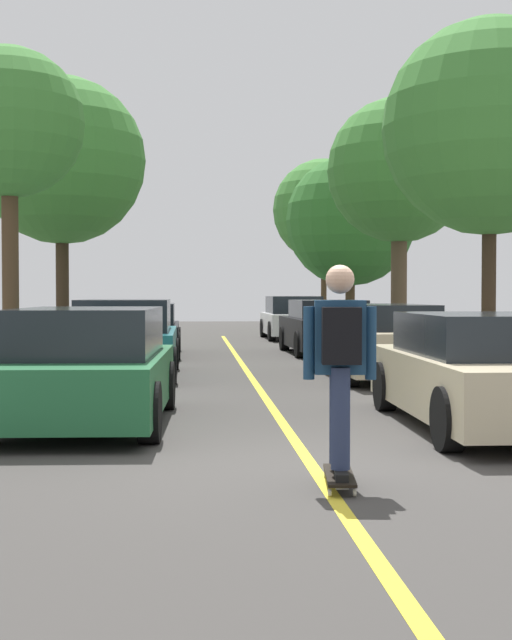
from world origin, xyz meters
name	(u,v)px	position (x,y,z in m)	size (l,w,h in m)	color
ground	(312,466)	(0.00, 0.00, 0.00)	(80.00, 80.00, 0.00)	#3D3A38
center_line	(272,407)	(0.00, 4.00, 0.00)	(0.12, 39.20, 0.01)	gold
parked_car_left_nearest	(87,367)	(-2.29, 2.65, 0.68)	(2.00, 4.10, 1.37)	#1E5B33
parked_car_left_near	(126,339)	(-2.30, 8.50, 0.70)	(1.92, 4.22, 1.42)	#196066
parked_car_left_far	(143,330)	(-2.30, 14.08, 0.63)	(1.90, 4.63, 1.29)	black
parked_car_right_nearest	(486,372)	(2.30, 2.09, 0.64)	(1.98, 4.42, 1.31)	#BCAD89
parked_car_right_near	(378,341)	(2.30, 8.01, 0.66)	(1.95, 4.48, 1.34)	#BCAD89
parked_car_right_far	(326,327)	(2.30, 14.33, 0.67)	(2.05, 4.29, 1.37)	black
parked_car_right_farthest	(293,318)	(2.29, 21.56, 0.69)	(2.02, 4.13, 1.43)	white
street_tree_left_nearest	(9,124)	(-4.53, 9.34, 4.74)	(2.85, 2.85, 6.07)	#4C3823
street_tree_left_near	(62,161)	(-4.53, 16.04, 5.05)	(4.44, 4.44, 7.14)	#3D2D1E
street_tree_right_nearest	(490,128)	(4.53, 8.56, 4.65)	(4.06, 4.06, 6.55)	#3D2D1E
street_tree_right_near	(399,171)	(4.53, 15.88, 4.84)	(3.93, 3.93, 6.70)	brown
street_tree_right_far	(350,221)	(4.53, 23.35, 4.09)	(4.61, 4.61, 6.26)	#4C3823
street_tree_right_farthest	(324,210)	(4.53, 29.72, 5.07)	(4.38, 4.38, 7.12)	#4C3823
skateboard	(339,476)	(0.11, -0.86, 0.09)	(0.31, 0.86, 0.10)	black
skateboarder	(340,356)	(0.10, -0.90, 1.05)	(0.59, 0.71, 1.66)	black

